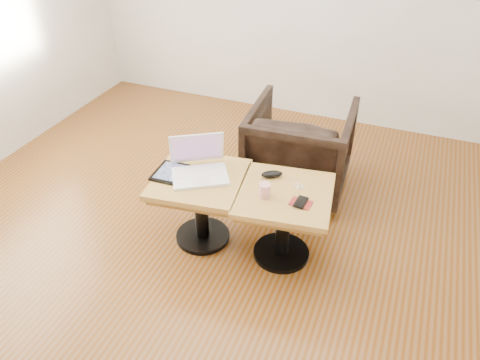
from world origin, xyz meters
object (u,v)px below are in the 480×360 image
at_px(side_table_left, 200,193).
at_px(armchair, 300,148).
at_px(laptop, 199,167).
at_px(striped_cup, 265,190).
at_px(side_table_right, 284,209).

height_order(side_table_left, armchair, armchair).
xyz_separation_m(side_table_left, laptop, (-0.02, 0.04, 0.19)).
distance_m(side_table_left, striped_cup, 0.51).
relative_size(laptop, striped_cup, 5.08).
relative_size(striped_cup, armchair, 0.12).
height_order(side_table_right, striped_cup, striped_cup).
height_order(side_table_left, side_table_right, same).
distance_m(side_table_left, armchair, 1.00).
xyz_separation_m(laptop, striped_cup, (0.49, -0.08, -0.00)).
bearing_deg(armchair, striped_cup, 87.85).
relative_size(laptop, armchair, 0.59).
xyz_separation_m(side_table_right, striped_cup, (-0.11, -0.08, 0.18)).
bearing_deg(striped_cup, side_table_left, 175.11).
bearing_deg(striped_cup, armchair, 91.23).
bearing_deg(side_table_right, side_table_left, 176.37).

